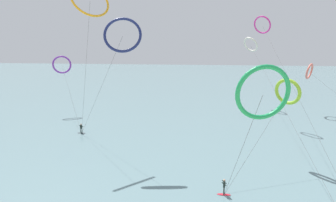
% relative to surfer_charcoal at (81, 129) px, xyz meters
% --- Properties ---
extents(sea_water, '(400.00, 200.00, 0.08)m').
position_rel_surfer_charcoal_xyz_m(sea_water, '(16.56, 73.56, -0.78)').
color(sea_water, slate).
rests_on(sea_water, ground).
extents(surfer_charcoal, '(1.40, 0.64, 1.70)m').
position_rel_surfer_charcoal_xyz_m(surfer_charcoal, '(0.00, 0.00, 0.00)').
color(surfer_charcoal, black).
rests_on(surfer_charcoal, ground).
extents(surfer_crimson, '(1.40, 0.61, 1.70)m').
position_rel_surfer_charcoal_xyz_m(surfer_crimson, '(23.02, -17.09, 0.00)').
color(surfer_crimson, red).
rests_on(surfer_crimson, ground).
extents(kite_emerald, '(4.01, 7.79, 13.70)m').
position_rel_surfer_charcoal_xyz_m(kite_emerald, '(24.78, -23.96, 10.90)').
color(kite_emerald, '#199351').
rests_on(kite_emerald, ground).
extents(kite_violet, '(12.31, 15.54, 12.75)m').
position_rel_surfer_charcoal_xyz_m(kite_violet, '(-10.22, 13.88, 9.95)').
color(kite_violet, purple).
rests_on(kite_violet, ground).
extents(kite_ivory, '(4.46, 50.76, 16.92)m').
position_rel_surfer_charcoal_xyz_m(kite_ivory, '(31.53, 27.52, 14.24)').
color(kite_ivory, silver).
rests_on(kite_ivory, ground).
extents(kite_lime, '(9.66, 11.13, 10.97)m').
position_rel_surfer_charcoal_xyz_m(kite_lime, '(31.04, -7.55, 8.41)').
color(kite_lime, '#8CC62D').
rests_on(kite_lime, ground).
extents(kite_amber, '(8.25, 8.97, 23.19)m').
position_rel_surfer_charcoal_xyz_m(kite_amber, '(5.28, -5.98, 20.00)').
color(kite_amber, orange).
rests_on(kite_amber, ground).
extents(kite_navy, '(13.03, 10.21, 18.45)m').
position_rel_surfer_charcoal_xyz_m(kite_navy, '(10.43, -8.62, 15.35)').
color(kite_navy, navy).
rests_on(kite_navy, ground).
extents(kite_magenta, '(4.03, 38.80, 20.37)m').
position_rel_surfer_charcoal_xyz_m(kite_magenta, '(31.27, 12.83, 17.82)').
color(kite_magenta, '#CC288E').
rests_on(kite_magenta, ground).
extents(kite_coral, '(3.25, 45.48, 11.15)m').
position_rel_surfer_charcoal_xyz_m(kite_coral, '(43.22, 20.58, 8.52)').
color(kite_coral, '#EA7260').
rests_on(kite_coral, ground).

